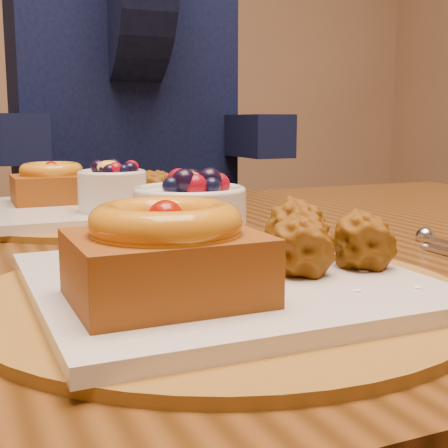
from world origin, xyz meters
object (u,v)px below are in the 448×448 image
(dining_table, at_px, (143,315))
(place_setting_near, at_px, (214,261))
(place_setting_far, at_px, (96,201))
(chair_far, at_px, (145,304))
(diner, at_px, (121,71))

(dining_table, height_order, place_setting_near, place_setting_near)
(dining_table, height_order, place_setting_far, place_setting_far)
(dining_table, distance_m, place_setting_far, 0.24)
(place_setting_near, relative_size, place_setting_far, 1.00)
(chair_far, bearing_deg, diner, -131.89)
(place_setting_far, bearing_deg, diner, 71.30)
(place_setting_far, height_order, diner, diner)
(place_setting_near, xyz_separation_m, chair_far, (0.23, 1.00, -0.34))
(place_setting_near, bearing_deg, diner, 79.41)
(chair_far, height_order, diner, diner)
(dining_table, bearing_deg, chair_far, 73.60)
(dining_table, distance_m, chair_far, 0.85)
(place_setting_near, bearing_deg, place_setting_far, 89.86)
(dining_table, distance_m, diner, 0.82)
(place_setting_near, relative_size, diner, 0.41)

